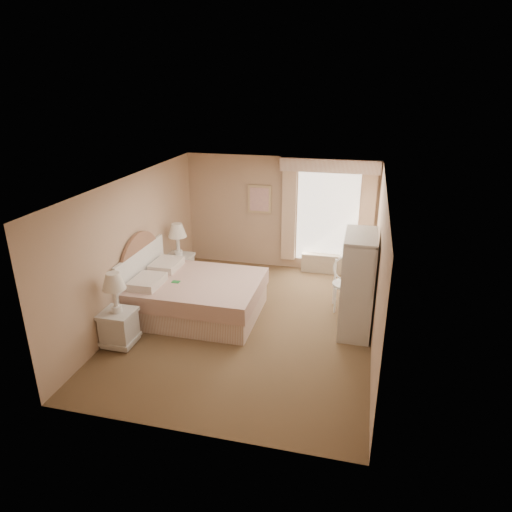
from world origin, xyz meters
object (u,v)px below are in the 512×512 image
(round_table, at_px, (356,267))
(cafe_chair, at_px, (345,279))
(bed, at_px, (191,294))
(nightstand_near, at_px, (118,319))
(nightstand_far, at_px, (179,261))
(armoire, at_px, (357,292))

(round_table, bearing_deg, cafe_chair, -101.44)
(bed, relative_size, cafe_chair, 2.32)
(nightstand_near, bearing_deg, round_table, 40.18)
(nightstand_near, distance_m, nightstand_far, 2.48)
(round_table, bearing_deg, bed, -148.24)
(bed, relative_size, nightstand_far, 1.79)
(round_table, height_order, armoire, armoire)
(round_table, relative_size, armoire, 0.43)
(nightstand_far, distance_m, cafe_chair, 3.43)
(cafe_chair, relative_size, armoire, 0.57)
(nightstand_near, xyz_separation_m, armoire, (3.65, 1.38, 0.24))
(nightstand_far, relative_size, round_table, 1.74)
(bed, height_order, cafe_chair, bed)
(cafe_chair, bearing_deg, armoire, -81.53)
(nightstand_far, relative_size, cafe_chair, 1.30)
(nightstand_near, height_order, round_table, nightstand_near)
(cafe_chair, bearing_deg, bed, -168.94)
(nightstand_near, height_order, nightstand_far, nightstand_far)
(round_table, relative_size, cafe_chair, 0.75)
(nightstand_far, bearing_deg, armoire, -16.76)
(round_table, distance_m, cafe_chair, 0.87)
(armoire, bearing_deg, bed, -177.55)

